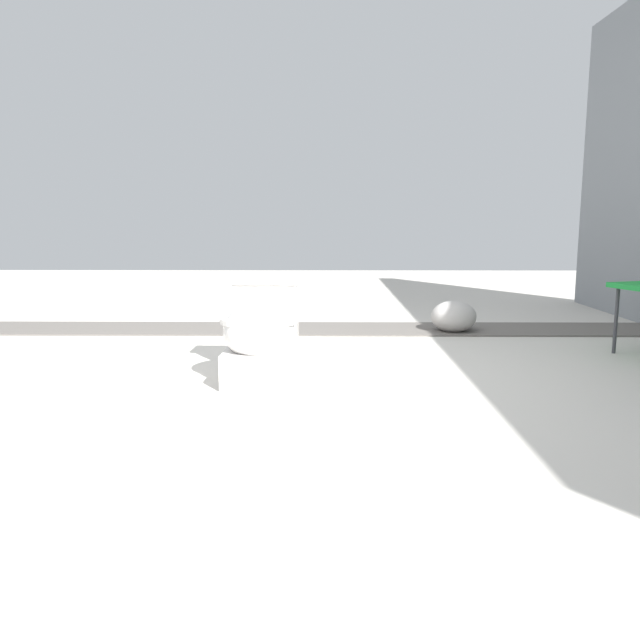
{
  "coord_description": "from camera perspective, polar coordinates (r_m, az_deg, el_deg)",
  "views": [
    {
      "loc": [
        3.22,
        0.38,
        0.8
      ],
      "look_at": [
        0.06,
        0.34,
        0.3
      ],
      "focal_mm": 35.0,
      "sensor_mm": 36.0,
      "label": 1
    }
  ],
  "objects": [
    {
      "name": "toilet",
      "position": [
        3.23,
        -5.34,
        -1.39
      ],
      "size": [
        0.64,
        0.4,
        0.52
      ],
      "rotation": [
        0.0,
        0.0,
        -0.02
      ],
      "color": "white",
      "rests_on": "ground"
    },
    {
      "name": "ground_plane",
      "position": [
        3.34,
        -5.87,
        -4.92
      ],
      "size": [
        14.0,
        14.0,
        0.0
      ],
      "primitive_type": "plane",
      "color": "beige"
    },
    {
      "name": "boulder_near",
      "position": [
        4.64,
        12.12,
        0.31
      ],
      "size": [
        0.43,
        0.44,
        0.23
      ],
      "primitive_type": "ellipsoid",
      "rotation": [
        0.0,
        0.0,
        2.04
      ],
      "color": "#B7B2AD",
      "rests_on": "ground"
    },
    {
      "name": "gravel_strip",
      "position": [
        4.65,
        2.16,
        -0.82
      ],
      "size": [
        0.56,
        8.0,
        0.01
      ],
      "primitive_type": "cube",
      "color": "#605B56",
      "rests_on": "ground"
    }
  ]
}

